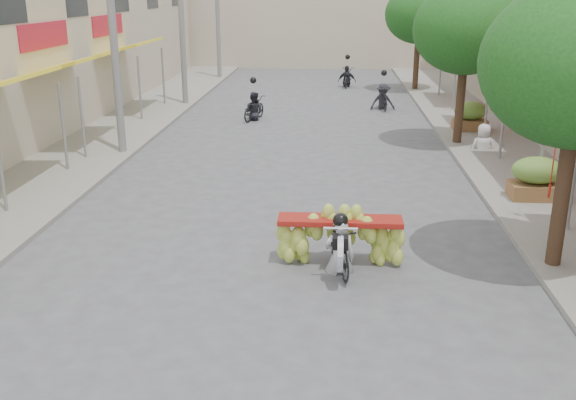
{
  "coord_description": "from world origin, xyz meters",
  "views": [
    {
      "loc": [
        1.21,
        -7.37,
        5.03
      ],
      "look_at": [
        0.38,
        4.47,
        1.1
      ],
      "focal_mm": 40.0,
      "sensor_mm": 36.0,
      "label": 1
    }
  ],
  "objects": [
    {
      "name": "far_building",
      "position": [
        0.0,
        38.0,
        3.5
      ],
      "size": [
        20.0,
        6.0,
        7.0
      ],
      "primitive_type": "cube",
      "color": "#BCAD95",
      "rests_on": "ground"
    },
    {
      "name": "ground",
      "position": [
        0.0,
        0.0,
        0.0
      ],
      "size": [
        120.0,
        120.0,
        0.0
      ],
      "primitive_type": "plane",
      "color": "#55555A",
      "rests_on": "ground"
    },
    {
      "name": "bg_motorbike_b",
      "position": [
        3.38,
        20.58,
        0.83
      ],
      "size": [
        1.11,
        1.89,
        1.95
      ],
      "color": "black",
      "rests_on": "ground"
    },
    {
      "name": "street_tree_far",
      "position": [
        5.4,
        26.0,
        3.78
      ],
      "size": [
        3.4,
        3.4,
        5.25
      ],
      "color": "#3A2719",
      "rests_on": "ground"
    },
    {
      "name": "pedestrian",
      "position": [
        6.06,
        13.09,
        0.94
      ],
      "size": [
        0.85,
        0.56,
        1.63
      ],
      "rotation": [
        0.0,
        0.0,
        3.24
      ],
      "color": "silver",
      "rests_on": "ground"
    },
    {
      "name": "sidewalk_right",
      "position": [
        7.0,
        15.0,
        0.06
      ],
      "size": [
        4.0,
        60.0,
        0.12
      ],
      "primitive_type": "cube",
      "color": "gray",
      "rests_on": "ground"
    },
    {
      "name": "market_umbrella",
      "position": [
        5.93,
        6.17,
        2.5
      ],
      "size": [
        2.42,
        2.42,
        1.8
      ],
      "rotation": [
        0.0,
        0.0,
        -0.26
      ],
      "color": "red",
      "rests_on": "ground"
    },
    {
      "name": "bg_motorbike_a",
      "position": [
        -1.93,
        17.89,
        0.74
      ],
      "size": [
        1.09,
        1.76,
        1.95
      ],
      "color": "black",
      "rests_on": "ground"
    },
    {
      "name": "utility_pole_back",
      "position": [
        -5.4,
        30.0,
        4.03
      ],
      "size": [
        0.6,
        0.24,
        8.0
      ],
      "color": "slate",
      "rests_on": "ground"
    },
    {
      "name": "bg_motorbike_c",
      "position": [
        1.95,
        27.15,
        0.78
      ],
      "size": [
        1.02,
        1.8,
        1.95
      ],
      "color": "black",
      "rests_on": "ground"
    },
    {
      "name": "street_tree_mid",
      "position": [
        5.4,
        14.0,
        3.78
      ],
      "size": [
        3.4,
        3.4,
        5.25
      ],
      "color": "#3A2719",
      "rests_on": "ground"
    },
    {
      "name": "utility_pole_mid",
      "position": [
        -5.4,
        12.0,
        4.03
      ],
      "size": [
        0.6,
        0.24,
        8.0
      ],
      "color": "slate",
      "rests_on": "ground"
    },
    {
      "name": "produce_crate_far",
      "position": [
        6.2,
        16.0,
        0.71
      ],
      "size": [
        1.2,
        0.88,
        1.16
      ],
      "color": "brown",
      "rests_on": "ground"
    },
    {
      "name": "banana_motorbike",
      "position": [
        1.4,
        3.77,
        0.67
      ],
      "size": [
        2.33,
        1.82,
        1.95
      ],
      "color": "black",
      "rests_on": "ground"
    },
    {
      "name": "produce_crate_mid",
      "position": [
        6.2,
        8.0,
        0.71
      ],
      "size": [
        1.2,
        0.88,
        1.16
      ],
      "color": "brown",
      "rests_on": "ground"
    },
    {
      "name": "sidewalk_left",
      "position": [
        -7.0,
        15.0,
        0.06
      ],
      "size": [
        4.0,
        60.0,
        0.12
      ],
      "primitive_type": "cube",
      "color": "gray",
      "rests_on": "ground"
    },
    {
      "name": "utility_pole_far",
      "position": [
        -5.4,
        21.0,
        4.03
      ],
      "size": [
        0.6,
        0.24,
        8.0
      ],
      "color": "slate",
      "rests_on": "ground"
    }
  ]
}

